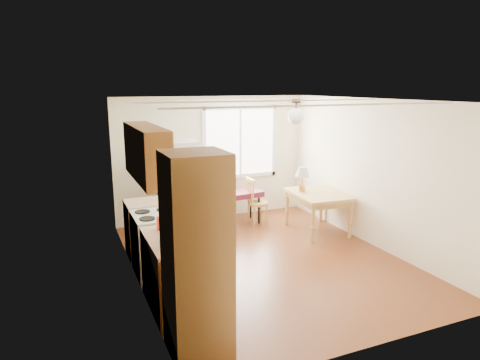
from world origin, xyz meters
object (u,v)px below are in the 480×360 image
refrigerator (178,186)px  chair (254,198)px  dining_table (318,198)px  bench (228,196)px

refrigerator → chair: size_ratio=1.87×
refrigerator → chair: 1.52m
refrigerator → dining_table: size_ratio=1.36×
refrigerator → dining_table: refrigerator is taller
refrigerator → chair: bearing=-1.3°
refrigerator → dining_table: 2.62m
refrigerator → bench: 1.03m
dining_table → bench: bearing=147.4°
refrigerator → chair: (1.47, -0.19, -0.34)m
bench → chair: 0.52m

